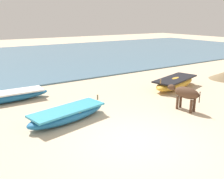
# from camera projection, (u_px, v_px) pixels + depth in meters

# --- Properties ---
(ground) EXTENTS (80.00, 80.00, 0.00)m
(ground) POSITION_uv_depth(u_px,v_px,m) (135.00, 142.00, 7.42)
(ground) COLOR beige
(sea_water) EXTENTS (60.00, 20.00, 0.08)m
(sea_water) POSITION_uv_depth(u_px,v_px,m) (9.00, 60.00, 21.64)
(sea_water) COLOR slate
(sea_water) RESTS_ON ground
(fishing_boat_0) EXTENTS (4.15, 0.96, 0.64)m
(fishing_boat_0) POSITION_uv_depth(u_px,v_px,m) (0.00, 98.00, 10.71)
(fishing_boat_0) COLOR #1E669E
(fishing_boat_0) RESTS_ON ground
(fishing_boat_1) EXTENTS (3.23, 1.57, 0.67)m
(fishing_boat_1) POSITION_uv_depth(u_px,v_px,m) (68.00, 114.00, 8.83)
(fishing_boat_1) COLOR #1E669E
(fishing_boat_1) RESTS_ON ground
(fishing_boat_2) EXTENTS (3.46, 1.97, 0.75)m
(fishing_boat_2) POSITION_uv_depth(u_px,v_px,m) (175.00, 83.00, 12.98)
(fishing_boat_2) COLOR gold
(fishing_boat_2) RESTS_ON ground
(cow_adult_dark) EXTENTS (0.58, 1.47, 0.95)m
(cow_adult_dark) POSITION_uv_depth(u_px,v_px,m) (185.00, 93.00, 9.79)
(cow_adult_dark) COLOR #4C3323
(cow_adult_dark) RESTS_ON ground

